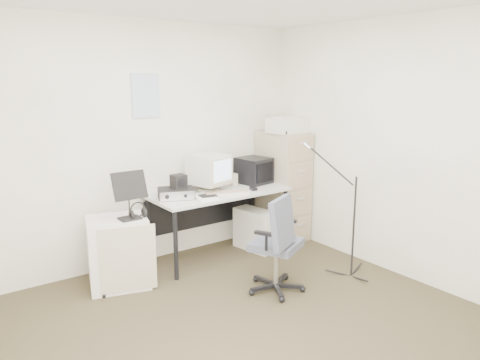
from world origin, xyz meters
TOP-DOWN VIEW (x-y plane):
  - floor at (0.00, 0.00)m, footprint 3.60×3.60m
  - wall_back at (0.00, 1.80)m, footprint 3.60×0.02m
  - wall_right at (1.80, 0.00)m, footprint 0.02×3.60m
  - wall_calendar at (-0.02, 1.79)m, footprint 0.30×0.02m
  - filing_cabinet at (1.58, 1.48)m, footprint 0.40×0.60m
  - printer at (1.58, 1.41)m, footprint 0.45×0.31m
  - desk at (0.63, 1.45)m, footprint 1.50×0.70m
  - crt_monitor at (0.56, 1.54)m, footprint 0.44×0.45m
  - crt_tv at (1.18, 1.54)m, footprint 0.37×0.38m
  - desk_speaker at (0.92, 1.57)m, footprint 0.07×0.07m
  - keyboard at (0.60, 1.28)m, footprint 0.51×0.29m
  - mouse at (0.96, 1.26)m, footprint 0.08×0.11m
  - radio_receiver at (0.11, 1.45)m, footprint 0.42×0.37m
  - radio_speaker at (0.15, 1.45)m, footprint 0.14×0.13m
  - papers at (0.34, 1.27)m, footprint 0.24×0.30m
  - pc_tower at (1.06, 1.35)m, footprint 0.29×0.52m
  - office_chair at (0.56, 0.40)m, footprint 0.72×0.72m
  - side_cart at (-0.57, 1.35)m, footprint 0.63×0.56m
  - music_stand at (-0.48, 1.25)m, footprint 0.32×0.18m
  - headphones at (-0.40, 1.23)m, footprint 0.21×0.21m
  - mic_stand at (1.38, 0.21)m, footprint 0.02×0.02m

SIDE VIEW (x-z plane):
  - floor at x=0.00m, z-range -0.01..0.00m
  - pc_tower at x=1.06m, z-range 0.00..0.46m
  - side_cart at x=-0.57m, z-range 0.00..0.67m
  - desk at x=0.63m, z-range 0.00..0.73m
  - office_chair at x=0.56m, z-range 0.00..0.93m
  - filing_cabinet at x=1.58m, z-range 0.00..1.30m
  - mic_stand at x=1.38m, z-range 0.00..1.32m
  - headphones at x=-0.40m, z-range 0.70..0.73m
  - papers at x=0.34m, z-range 0.73..0.75m
  - keyboard at x=0.60m, z-range 0.73..0.76m
  - mouse at x=0.96m, z-range 0.73..0.76m
  - radio_receiver at x=0.11m, z-range 0.73..0.83m
  - desk_speaker at x=0.92m, z-range 0.73..0.87m
  - crt_tv at x=1.18m, z-range 0.73..1.02m
  - music_stand at x=-0.48m, z-range 0.67..1.12m
  - radio_speaker at x=0.15m, z-range 0.83..0.97m
  - crt_monitor at x=0.56m, z-range 0.73..1.12m
  - wall_back at x=0.00m, z-range 0.00..2.50m
  - wall_right at x=1.80m, z-range 0.00..2.50m
  - printer at x=1.58m, z-range 1.30..1.47m
  - wall_calendar at x=-0.02m, z-range 1.53..1.97m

